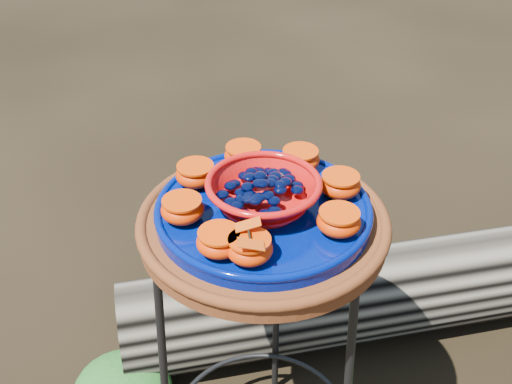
% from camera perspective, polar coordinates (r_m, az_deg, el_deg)
% --- Properties ---
extents(plant_stand, '(0.44, 0.44, 0.70)m').
position_cam_1_polar(plant_stand, '(1.39, 0.55, -15.10)').
color(plant_stand, black).
rests_on(plant_stand, ground).
extents(terracotta_saucer, '(0.44, 0.44, 0.04)m').
position_cam_1_polar(terracotta_saucer, '(1.13, 0.65, -3.03)').
color(terracotta_saucer, '#642E0C').
rests_on(terracotta_saucer, plant_stand).
extents(cobalt_plate, '(0.37, 0.37, 0.02)m').
position_cam_1_polar(cobalt_plate, '(1.12, 0.66, -1.81)').
color(cobalt_plate, '#000749').
rests_on(cobalt_plate, terracotta_saucer).
extents(red_bowl, '(0.19, 0.19, 0.05)m').
position_cam_1_polar(red_bowl, '(1.09, 0.67, -0.19)').
color(red_bowl, red).
rests_on(red_bowl, cobalt_plate).
extents(glass_gems, '(0.15, 0.15, 0.02)m').
position_cam_1_polar(glass_gems, '(1.07, 0.68, 1.49)').
color(glass_gems, black).
rests_on(glass_gems, red_bowl).
extents(orange_half_0, '(0.07, 0.07, 0.04)m').
position_cam_1_polar(orange_half_0, '(0.99, -0.58, -5.08)').
color(orange_half_0, '#B92A00').
rests_on(orange_half_0, cobalt_plate).
extents(orange_half_1, '(0.07, 0.07, 0.04)m').
position_cam_1_polar(orange_half_1, '(1.05, 7.37, -2.65)').
color(orange_half_1, '#B92A00').
rests_on(orange_half_1, cobalt_plate).
extents(orange_half_2, '(0.07, 0.07, 0.04)m').
position_cam_1_polar(orange_half_2, '(1.14, 7.49, 0.62)').
color(orange_half_2, '#B92A00').
rests_on(orange_half_2, cobalt_plate).
extents(orange_half_3, '(0.07, 0.07, 0.04)m').
position_cam_1_polar(orange_half_3, '(1.20, 3.95, 2.90)').
color(orange_half_3, '#B92A00').
rests_on(orange_half_3, cobalt_plate).
extents(orange_half_4, '(0.07, 0.07, 0.04)m').
position_cam_1_polar(orange_half_4, '(1.21, -1.13, 3.25)').
color(orange_half_4, '#B92A00').
rests_on(orange_half_4, cobalt_plate).
extents(orange_half_5, '(0.07, 0.07, 0.04)m').
position_cam_1_polar(orange_half_5, '(1.16, -5.38, 1.55)').
color(orange_half_5, '#B92A00').
rests_on(orange_half_5, cobalt_plate).
extents(orange_half_6, '(0.07, 0.07, 0.04)m').
position_cam_1_polar(orange_half_6, '(1.07, -6.56, -1.57)').
color(orange_half_6, '#B92A00').
rests_on(orange_half_6, cobalt_plate).
extents(orange_half_7, '(0.07, 0.07, 0.04)m').
position_cam_1_polar(orange_half_7, '(1.00, -3.28, -4.46)').
color(orange_half_7, '#B92A00').
rests_on(orange_half_7, cobalt_plate).
extents(butterfly, '(0.10, 0.08, 0.02)m').
position_cam_1_polar(butterfly, '(0.97, -0.59, -3.83)').
color(butterfly, '#CF450B').
rests_on(butterfly, orange_half_0).
extents(driftwood_log, '(1.45, 0.88, 0.27)m').
position_cam_1_polar(driftwood_log, '(1.88, 10.30, -8.79)').
color(driftwood_log, black).
rests_on(driftwood_log, ground).
extents(foliage_back, '(0.30, 0.30, 0.15)m').
position_cam_1_polar(foliage_back, '(1.94, 0.47, -8.87)').
color(foliage_back, '#1A4B1B').
rests_on(foliage_back, ground).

